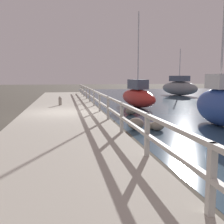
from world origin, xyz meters
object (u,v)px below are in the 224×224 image
sailboat_blue (219,104)px  sailboat_red (138,96)px  sailboat_gray (179,87)px  mooring_bollard (60,101)px

sailboat_blue → sailboat_red: bearing=104.7°
sailboat_gray → sailboat_blue: size_ratio=0.73×
mooring_bollard → sailboat_red: (5.34, 0.38, 0.20)m
mooring_bollard → sailboat_gray: 17.12m
sailboat_red → sailboat_gray: sailboat_red is taller
sailboat_red → sailboat_blue: sailboat_blue is taller
sailboat_red → sailboat_gray: size_ratio=1.19×
sailboat_red → sailboat_gray: 13.10m
mooring_bollard → sailboat_blue: sailboat_blue is taller
mooring_bollard → sailboat_gray: bearing=39.2°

